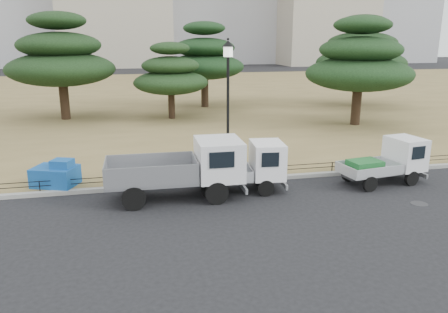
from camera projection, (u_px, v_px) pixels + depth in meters
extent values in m
plane|color=black|center=(236.00, 206.00, 15.48)|extent=(220.00, 220.00, 0.00)
cube|color=olive|center=(163.00, 96.00, 44.29)|extent=(120.00, 56.00, 0.15)
cube|color=gray|center=(221.00, 181.00, 17.91)|extent=(120.00, 0.25, 0.16)
cylinder|color=black|center=(217.00, 193.00, 15.55)|extent=(0.85, 0.19, 0.84)
cylinder|color=black|center=(209.00, 178.00, 17.29)|extent=(0.85, 0.19, 0.84)
cylinder|color=black|center=(134.00, 199.00, 15.01)|extent=(0.85, 0.19, 0.84)
cylinder|color=black|center=(134.00, 182.00, 16.75)|extent=(0.85, 0.19, 0.84)
cube|color=#2D2D30|center=(175.00, 182.00, 16.10)|extent=(4.72, 1.10, 0.15)
cube|color=gray|center=(151.00, 170.00, 15.81)|extent=(3.31, 1.91, 0.82)
cube|color=silver|center=(219.00, 159.00, 16.20)|extent=(1.68, 2.04, 1.44)
cylinder|color=black|center=(266.00, 188.00, 16.40)|extent=(0.65, 0.23, 0.64)
cylinder|color=black|center=(259.00, 177.00, 17.75)|extent=(0.65, 0.23, 0.64)
cylinder|color=black|center=(210.00, 190.00, 16.16)|extent=(0.65, 0.23, 0.64)
cylinder|color=black|center=(207.00, 178.00, 17.51)|extent=(0.65, 0.23, 0.64)
cube|color=#2D2D30|center=(236.00, 179.00, 16.92)|extent=(3.48, 1.12, 0.15)
cube|color=silver|center=(220.00, 173.00, 16.78)|extent=(2.50, 1.67, 0.42)
cube|color=white|center=(267.00, 160.00, 16.86)|extent=(1.34, 1.68, 1.37)
cube|color=#205919|center=(214.00, 171.00, 16.72)|extent=(1.39, 1.07, 0.47)
cylinder|color=black|center=(412.00, 178.00, 17.59)|extent=(0.63, 0.25, 0.61)
cylinder|color=black|center=(388.00, 169.00, 18.81)|extent=(0.63, 0.25, 0.61)
cylinder|color=black|center=(370.00, 184.00, 16.89)|extent=(0.63, 0.25, 0.61)
cylinder|color=black|center=(349.00, 174.00, 18.11)|extent=(0.63, 0.25, 0.61)
cube|color=#2D2D30|center=(381.00, 173.00, 17.82)|extent=(3.37, 1.22, 0.14)
cube|color=silver|center=(369.00, 168.00, 17.55)|extent=(2.45, 1.70, 0.41)
cube|color=silver|center=(405.00, 153.00, 18.03)|extent=(1.35, 1.66, 1.30)
cube|color=#1C622A|center=(365.00, 166.00, 17.44)|extent=(1.37, 1.08, 0.45)
cylinder|color=black|center=(228.00, 175.00, 18.23)|extent=(0.42, 0.42, 0.15)
cylinder|color=black|center=(228.00, 117.00, 17.58)|extent=(0.11, 0.11, 4.76)
cylinder|color=white|center=(228.00, 52.00, 16.91)|extent=(0.38, 0.38, 0.38)
cone|color=black|center=(228.00, 44.00, 16.83)|extent=(0.49, 0.49, 0.24)
cylinder|color=black|center=(220.00, 174.00, 17.98)|extent=(38.00, 0.03, 0.03)
cylinder|color=black|center=(220.00, 170.00, 17.93)|extent=(38.00, 0.03, 0.03)
cylinder|color=black|center=(220.00, 174.00, 17.98)|extent=(0.04, 0.04, 0.40)
cube|color=#1554A6|center=(55.00, 176.00, 17.13)|extent=(1.93, 1.69, 0.75)
cube|color=#1554A6|center=(62.00, 164.00, 16.91)|extent=(0.94, 0.88, 0.32)
cylinder|color=#2D2D30|center=(419.00, 204.00, 15.70)|extent=(0.60, 0.60, 0.01)
cylinder|color=black|center=(64.00, 99.00, 30.96)|extent=(0.65, 0.65, 2.88)
ellipsoid|color=black|center=(61.00, 69.00, 30.41)|extent=(7.39, 7.39, 2.37)
ellipsoid|color=black|center=(59.00, 45.00, 29.98)|extent=(5.65, 5.65, 1.81)
ellipsoid|color=black|center=(57.00, 20.00, 29.56)|extent=(3.90, 3.90, 1.25)
cylinder|color=black|center=(172.00, 104.00, 31.35)|extent=(0.47, 0.47, 2.10)
ellipsoid|color=#193116|center=(171.00, 82.00, 30.95)|extent=(5.29, 5.29, 1.69)
ellipsoid|color=#193116|center=(170.00, 66.00, 30.64)|extent=(4.04, 4.04, 1.29)
ellipsoid|color=#193116|center=(170.00, 48.00, 30.33)|extent=(2.79, 2.79, 0.89)
cylinder|color=black|center=(205.00, 91.00, 36.59)|extent=(0.61, 0.61, 2.72)
ellipsoid|color=black|center=(205.00, 67.00, 36.07)|extent=(6.55, 6.55, 2.10)
ellipsoid|color=black|center=(204.00, 48.00, 35.67)|extent=(5.00, 5.00, 1.60)
ellipsoid|color=black|center=(204.00, 28.00, 35.27)|extent=(3.45, 3.45, 1.10)
cylinder|color=black|center=(356.00, 104.00, 29.01)|extent=(0.62, 0.62, 2.74)
ellipsoid|color=black|center=(359.00, 74.00, 28.49)|extent=(6.95, 6.95, 2.22)
ellipsoid|color=black|center=(361.00, 50.00, 28.08)|extent=(5.30, 5.30, 1.70)
ellipsoid|color=black|center=(363.00, 25.00, 27.68)|extent=(3.66, 3.66, 1.17)
cylinder|color=black|center=(358.00, 88.00, 37.24)|extent=(0.66, 0.66, 2.92)
ellipsoid|color=black|center=(361.00, 63.00, 36.68)|extent=(7.47, 7.47, 2.39)
ellipsoid|color=black|center=(362.00, 43.00, 36.25)|extent=(5.70, 5.70, 1.82)
ellipsoid|color=black|center=(364.00, 22.00, 35.82)|extent=(3.94, 3.94, 1.26)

